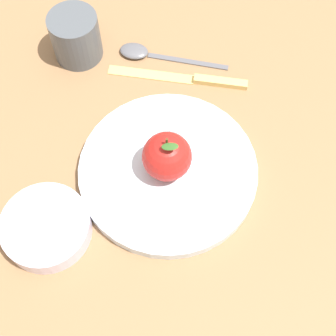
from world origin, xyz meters
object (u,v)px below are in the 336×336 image
object	(u,v)px
dinner_plate	(168,171)
spoon	(147,53)
apple	(167,157)
knife	(190,79)
cup	(75,35)
side_bowl	(46,227)

from	to	relation	value
dinner_plate	spoon	distance (m)	0.23
apple	knife	world-z (taller)	apple
cup	spoon	size ratio (longest dim) A/B	0.49
dinner_plate	apple	bearing A→B (deg)	-130.80
dinner_plate	cup	distance (m)	0.27
side_bowl	apple	bearing A→B (deg)	95.21
dinner_plate	knife	world-z (taller)	dinner_plate
cup	knife	bearing A→B (deg)	49.88
spoon	dinner_plate	bearing A→B (deg)	-14.26
spoon	side_bowl	bearing A→B (deg)	-46.18
knife	spoon	world-z (taller)	spoon
knife	spoon	size ratio (longest dim) A/B	1.24
dinner_plate	cup	world-z (taller)	cup
apple	spoon	bearing A→B (deg)	165.39
apple	side_bowl	size ratio (longest dim) A/B	0.70
cup	knife	distance (m)	0.20
knife	spoon	bearing A→B (deg)	-148.69
knife	side_bowl	bearing A→B (deg)	-61.29
side_bowl	knife	bearing A→B (deg)	118.71
dinner_plate	side_bowl	bearing A→B (deg)	-85.12
dinner_plate	cup	size ratio (longest dim) A/B	3.24
apple	knife	bearing A→B (deg)	144.13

